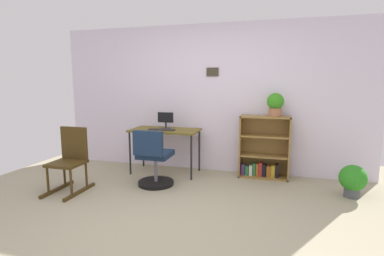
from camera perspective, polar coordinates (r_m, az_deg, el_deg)
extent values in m
plane|color=tan|center=(3.24, -5.69, -18.31)|extent=(6.24, 6.24, 0.00)
cube|color=silver|center=(4.96, 3.21, 5.68)|extent=(5.20, 0.10, 2.41)
cube|color=#383426|center=(4.88, 3.99, 10.78)|extent=(0.19, 0.02, 0.14)
cube|color=brown|center=(4.79, -5.24, -0.41)|extent=(1.10, 0.57, 0.03)
cylinder|color=black|center=(4.85, -11.90, -4.83)|extent=(0.03, 0.03, 0.70)
cylinder|color=black|center=(4.48, -0.14, -5.77)|extent=(0.03, 0.03, 0.70)
cylinder|color=black|center=(5.28, -9.43, -3.65)|extent=(0.03, 0.03, 0.70)
cylinder|color=black|center=(4.94, 1.42, -4.39)|extent=(0.03, 0.03, 0.70)
cylinder|color=#262628|center=(4.85, -5.07, -0.04)|extent=(0.16, 0.16, 0.01)
cylinder|color=#262628|center=(4.85, -5.08, 0.56)|extent=(0.03, 0.03, 0.09)
cube|color=black|center=(4.82, -5.14, 2.06)|extent=(0.26, 0.02, 0.17)
cube|color=#302A28|center=(4.70, -5.89, -0.31)|extent=(0.43, 0.11, 0.02)
cylinder|color=black|center=(4.41, -6.98, -10.47)|extent=(0.52, 0.52, 0.05)
cylinder|color=slate|center=(4.34, -7.03, -7.90)|extent=(0.05, 0.05, 0.36)
cube|color=#182B46|center=(4.29, -7.09, -5.05)|extent=(0.44, 0.44, 0.08)
cube|color=#182B46|center=(4.02, -8.52, -2.95)|extent=(0.42, 0.07, 0.34)
cube|color=#412F11|center=(4.54, -24.61, -10.70)|extent=(0.04, 0.64, 0.04)
cube|color=#412F11|center=(4.32, -20.88, -11.44)|extent=(0.04, 0.64, 0.04)
cylinder|color=#412F11|center=(4.37, -26.13, -8.93)|extent=(0.03, 0.03, 0.34)
cylinder|color=#412F11|center=(4.14, -22.36, -9.63)|extent=(0.03, 0.03, 0.34)
cylinder|color=#412F11|center=(4.60, -23.47, -7.89)|extent=(0.03, 0.03, 0.34)
cylinder|color=#412F11|center=(4.39, -19.77, -8.47)|extent=(0.03, 0.03, 0.34)
cube|color=#412F11|center=(4.32, -23.09, -6.33)|extent=(0.42, 0.40, 0.04)
cube|color=#412F11|center=(4.40, -21.83, -2.70)|extent=(0.40, 0.04, 0.45)
cube|color=olive|center=(4.73, 9.36, -3.40)|extent=(0.02, 0.30, 0.97)
cube|color=olive|center=(4.71, 18.24, -3.78)|extent=(0.02, 0.30, 0.97)
cube|color=olive|center=(4.63, 14.00, 2.12)|extent=(0.76, 0.30, 0.02)
cube|color=olive|center=(4.83, 13.58, -9.09)|extent=(0.76, 0.30, 0.02)
cube|color=olive|center=(4.84, 13.85, -3.26)|extent=(0.76, 0.02, 0.97)
cube|color=olive|center=(4.74, 13.73, -5.21)|extent=(0.71, 0.28, 0.02)
cube|color=olive|center=(4.68, 13.87, -1.51)|extent=(0.71, 0.28, 0.02)
cube|color=#593372|center=(4.81, 9.84, -7.83)|extent=(0.06, 0.09, 0.17)
cube|color=#237238|center=(4.81, 10.59, -7.99)|extent=(0.05, 0.11, 0.15)
cube|color=beige|center=(4.80, 11.31, -7.94)|extent=(0.05, 0.12, 0.16)
cube|color=#237238|center=(4.79, 11.96, -7.75)|extent=(0.04, 0.10, 0.20)
cube|color=#99591E|center=(4.79, 12.50, -7.81)|extent=(0.04, 0.12, 0.20)
cube|color=#B22D28|center=(4.79, 13.07, -7.75)|extent=(0.05, 0.09, 0.21)
cube|color=black|center=(4.79, 13.76, -7.91)|extent=(0.05, 0.11, 0.19)
cube|color=#99591E|center=(4.79, 14.60, -8.06)|extent=(0.06, 0.11, 0.17)
cube|color=#B79323|center=(4.79, 15.39, -8.01)|extent=(0.06, 0.09, 0.18)
cube|color=black|center=(4.79, 16.09, -7.92)|extent=(0.04, 0.12, 0.21)
cylinder|color=#9E6642|center=(4.60, 15.75, 2.95)|extent=(0.18, 0.18, 0.13)
sphere|color=#34871C|center=(4.59, 15.84, 4.98)|extent=(0.25, 0.25, 0.25)
cylinder|color=#474C51|center=(4.44, 28.49, -10.90)|extent=(0.19, 0.19, 0.12)
sphere|color=#29841F|center=(4.38, 28.68, -8.48)|extent=(0.34, 0.34, 0.34)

